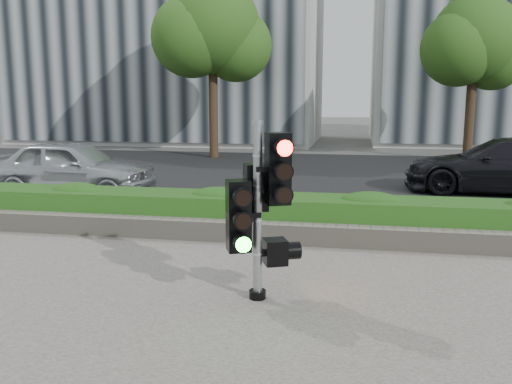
% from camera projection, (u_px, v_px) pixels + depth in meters
% --- Properties ---
extents(ground, '(120.00, 120.00, 0.00)m').
position_uv_depth(ground, '(259.00, 282.00, 7.28)').
color(ground, '#51514C').
rests_on(ground, ground).
extents(sidewalk, '(16.00, 11.00, 0.03)m').
position_uv_depth(sidewalk, '(210.00, 373.00, 4.86)').
color(sidewalk, '#9E9389').
rests_on(sidewalk, ground).
extents(road, '(60.00, 13.00, 0.02)m').
position_uv_depth(road, '(316.00, 176.00, 16.96)').
color(road, black).
rests_on(road, ground).
extents(curb, '(60.00, 0.25, 0.12)m').
position_uv_depth(curb, '(289.00, 224.00, 10.32)').
color(curb, gray).
rests_on(curb, ground).
extents(stone_wall, '(12.00, 0.32, 0.34)m').
position_uv_depth(stone_wall, '(279.00, 233.00, 9.09)').
color(stone_wall, gray).
rests_on(stone_wall, sidewalk).
extents(hedge, '(12.00, 1.00, 0.68)m').
position_uv_depth(hedge, '(285.00, 215.00, 9.69)').
color(hedge, '#41902C').
rests_on(hedge, sidewalk).
extents(building_left, '(16.00, 9.00, 15.00)m').
position_uv_depth(building_left, '(173.00, 4.00, 29.87)').
color(building_left, '#B7B7B2').
rests_on(building_left, ground).
extents(tree_left, '(4.61, 4.03, 7.34)m').
position_uv_depth(tree_left, '(212.00, 30.00, 21.31)').
color(tree_left, black).
rests_on(tree_left, ground).
extents(tree_right, '(4.10, 3.58, 6.53)m').
position_uv_depth(tree_right, '(474.00, 43.00, 20.56)').
color(tree_right, black).
rests_on(tree_right, ground).
extents(traffic_signal, '(0.79, 0.70, 2.16)m').
position_uv_depth(traffic_signal, '(259.00, 202.00, 6.44)').
color(traffic_signal, black).
rests_on(traffic_signal, sidewalk).
extents(car_silver, '(4.15, 1.75, 1.40)m').
position_uv_depth(car_silver, '(72.00, 168.00, 13.38)').
color(car_silver, silver).
rests_on(car_silver, road).
extents(car_dark, '(5.04, 2.38, 1.42)m').
position_uv_depth(car_dark, '(504.00, 165.00, 13.81)').
color(car_dark, black).
rests_on(car_dark, road).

